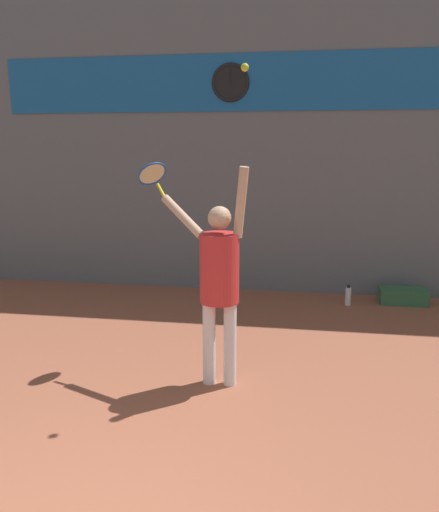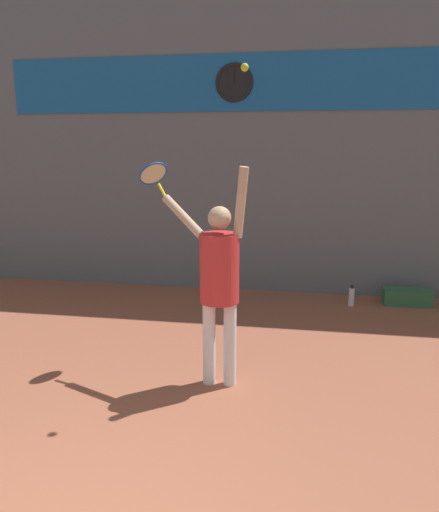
# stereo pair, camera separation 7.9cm
# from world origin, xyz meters

# --- Properties ---
(back_wall) EXTENTS (18.00, 0.10, 5.00)m
(back_wall) POSITION_xyz_m (0.00, 6.37, 2.50)
(back_wall) COLOR slate
(back_wall) RESTS_ON ground_plane
(sponsor_banner) EXTENTS (7.09, 0.02, 0.87)m
(sponsor_banner) POSITION_xyz_m (0.00, 6.31, 3.38)
(sponsor_banner) COLOR #195B9E
(scoreboard_clock) EXTENTS (0.60, 0.05, 0.60)m
(scoreboard_clock) POSITION_xyz_m (0.21, 6.29, 3.38)
(scoreboard_clock) COLOR black
(tennis_player) EXTENTS (0.99, 0.62, 2.22)m
(tennis_player) POSITION_xyz_m (0.57, 2.85, 1.16)
(tennis_player) COLOR white
(tennis_player) RESTS_ON ground_plane
(tennis_racket) EXTENTS (0.41, 0.41, 0.39)m
(tennis_racket) POSITION_xyz_m (-0.24, 3.40, 2.10)
(tennis_racket) COLOR yellow
(tennis_ball) EXTENTS (0.07, 0.07, 0.07)m
(tennis_ball) POSITION_xyz_m (0.82, 2.77, 3.08)
(tennis_ball) COLOR #CCDB2D
(water_bottle) EXTENTS (0.09, 0.09, 0.32)m
(water_bottle) POSITION_xyz_m (2.14, 5.73, 0.15)
(water_bottle) COLOR silver
(water_bottle) RESTS_ON ground_plane
(equipment_bag) EXTENTS (0.72, 0.33, 0.24)m
(equipment_bag) POSITION_xyz_m (2.99, 5.94, 0.12)
(equipment_bag) COLOR #33663F
(equipment_bag) RESTS_ON ground_plane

